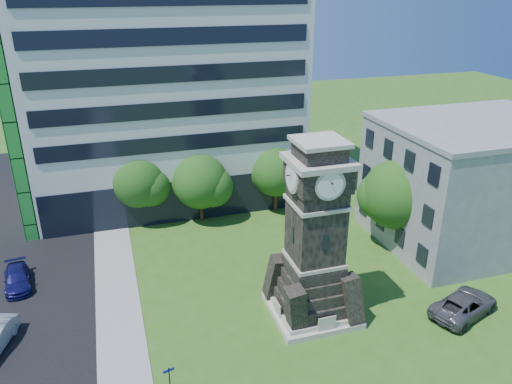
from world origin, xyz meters
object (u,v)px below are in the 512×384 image
object	(u,v)px
park_bench	(343,305)
clock_tower	(315,244)
car_east_lot	(464,305)
street_sign	(170,382)
car_street_north	(17,279)

from	to	relation	value
park_bench	clock_tower	bearing A→B (deg)	160.46
clock_tower	park_bench	world-z (taller)	clock_tower
car_east_lot	street_sign	xyz separation A→B (m)	(-19.96, -2.09, 0.84)
park_bench	car_east_lot	bearing A→B (deg)	-24.25
car_street_north	park_bench	distance (m)	23.62
car_east_lot	street_sign	bearing A→B (deg)	75.28
car_east_lot	park_bench	world-z (taller)	car_east_lot
park_bench	street_sign	world-z (taller)	street_sign
street_sign	car_east_lot	bearing A→B (deg)	-9.28
car_street_north	car_east_lot	distance (m)	31.69
clock_tower	car_street_north	xyz separation A→B (m)	(-19.40, 9.31, -4.66)
car_street_north	car_east_lot	bearing A→B (deg)	-31.39
clock_tower	car_east_lot	bearing A→B (deg)	-18.16
park_bench	street_sign	xyz separation A→B (m)	(-12.31, -4.74, 1.05)
car_street_north	car_east_lot	xyz separation A→B (m)	(29.12, -12.50, 0.12)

